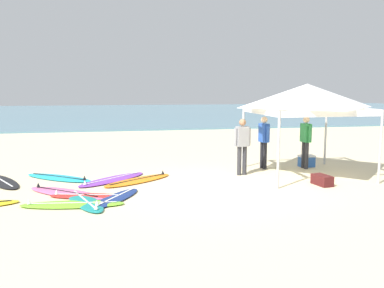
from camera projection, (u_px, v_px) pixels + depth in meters
ground_plane at (213, 188)px, 10.83m from camera, size 80.00×80.00×0.00m
sea at (138, 113)px, 42.73m from camera, size 80.00×36.00×0.10m
canopy_tent at (307, 96)px, 12.18m from camera, size 3.08×3.08×2.75m
surfboard_black at (2, 181)px, 11.45m from camera, size 1.64×2.28×0.19m
surfboard_purple at (112, 179)px, 11.72m from camera, size 2.20×2.07×0.19m
surfboard_navy at (116, 198)px, 9.73m from camera, size 1.45×1.92×0.19m
surfboard_pink at (66, 193)px, 10.22m from camera, size 2.27×2.01×0.19m
surfboard_lime at (72, 204)px, 9.21m from camera, size 2.37×0.87×0.19m
surfboard_teal at (85, 201)px, 9.48m from camera, size 1.25×2.19×0.19m
surfboard_orange at (138, 180)px, 11.61m from camera, size 2.23×1.84×0.19m
surfboard_cyan at (59, 178)px, 11.93m from camera, size 2.26×1.91×0.19m
surfboard_red at (87, 196)px, 9.92m from camera, size 1.90×0.91×0.19m
person_grey at (242, 143)px, 12.35m from camera, size 0.54×0.27×1.71m
person_blue at (264, 139)px, 13.33m from camera, size 0.27×0.54×1.71m
person_green at (306, 139)px, 13.34m from camera, size 0.25×0.55×1.71m
gear_bag_near_tent at (322, 180)px, 11.15m from camera, size 0.41×0.64×0.28m
cooler_box at (307, 161)px, 13.75m from camera, size 0.50×0.36×0.39m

